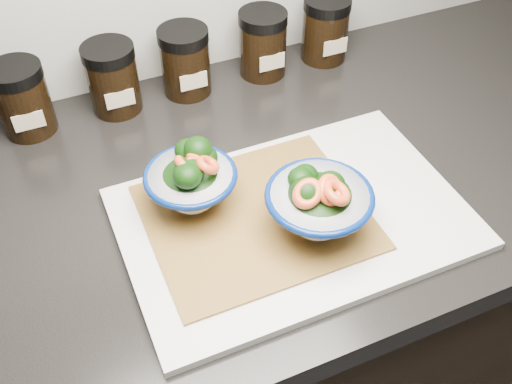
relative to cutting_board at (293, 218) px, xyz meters
name	(u,v)px	position (x,y,z in m)	size (l,w,h in m)	color
cabinet	(212,364)	(-0.10, 0.10, -0.48)	(3.43, 0.58, 0.86)	black
countertop	(196,205)	(-0.10, 0.10, -0.03)	(3.50, 0.60, 0.04)	black
cutting_board	(293,218)	(0.00, 0.00, 0.00)	(0.45, 0.30, 0.01)	silver
bamboo_mat	(256,217)	(-0.05, 0.02, 0.01)	(0.28, 0.24, 0.00)	#A37730
bowl_left	(192,180)	(-0.11, 0.07, 0.05)	(0.12, 0.12, 0.10)	white
bowl_right	(318,204)	(0.02, -0.03, 0.05)	(0.14, 0.14, 0.10)	white
spice_jar_b	(23,99)	(-0.29, 0.34, 0.05)	(0.08, 0.08, 0.11)	black
spice_jar_c	(113,78)	(-0.15, 0.34, 0.05)	(0.08, 0.08, 0.11)	black
spice_jar_d	(185,61)	(-0.03, 0.34, 0.05)	(0.08, 0.08, 0.11)	black
spice_jar_e	(263,43)	(0.11, 0.34, 0.05)	(0.08, 0.08, 0.11)	black
spice_jar_f	(325,29)	(0.22, 0.34, 0.05)	(0.08, 0.08, 0.11)	black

